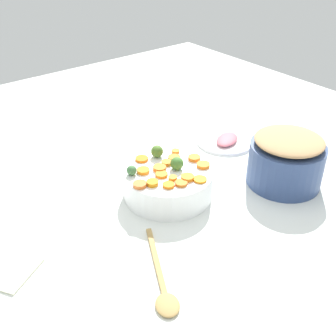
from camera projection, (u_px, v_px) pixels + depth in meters
tabletop at (148, 197)px, 1.30m from camera, size 2.40×2.40×0.02m
serving_bowl_carrots at (168, 183)px, 1.27m from camera, size 0.27×0.27×0.09m
metal_pot at (285, 164)px, 1.32m from camera, size 0.23×0.23×0.13m
stuffing_mound at (289, 140)px, 1.27m from camera, size 0.21×0.21×0.03m
carrot_slice_0 at (173, 178)px, 1.21m from camera, size 0.03×0.03×0.01m
carrot_slice_1 at (174, 158)px, 1.30m from camera, size 0.04×0.04×0.01m
carrot_slice_2 at (142, 159)px, 1.30m from camera, size 0.05×0.05×0.01m
carrot_slice_3 at (152, 183)px, 1.18m from camera, size 0.05×0.05×0.01m
carrot_slice_4 at (143, 171)px, 1.24m from camera, size 0.05×0.05×0.01m
carrot_slice_5 at (168, 186)px, 1.18m from camera, size 0.04×0.04×0.01m
carrot_slice_6 at (167, 163)px, 1.28m from camera, size 0.04×0.04×0.01m
carrot_slice_7 at (176, 151)px, 1.34m from camera, size 0.03×0.03×0.01m
carrot_slice_8 at (203, 165)px, 1.27m from camera, size 0.04×0.04×0.01m
carrot_slice_9 at (162, 175)px, 1.22m from camera, size 0.05×0.05×0.01m
carrot_slice_10 at (200, 179)px, 1.20m from camera, size 0.05×0.05×0.01m
carrot_slice_11 at (160, 168)px, 1.25m from camera, size 0.05×0.05×0.01m
carrot_slice_12 at (188, 178)px, 1.21m from camera, size 0.05×0.05×0.01m
carrot_slice_13 at (181, 183)px, 1.19m from camera, size 0.05×0.05×0.01m
carrot_slice_14 at (140, 185)px, 1.18m from camera, size 0.05×0.05×0.01m
carrot_slice_15 at (194, 158)px, 1.30m from camera, size 0.05×0.05×0.01m
brussels_sprout_0 at (177, 163)px, 1.25m from camera, size 0.04×0.04×0.04m
brussels_sprout_1 at (157, 151)px, 1.31m from camera, size 0.04×0.04×0.04m
brussels_sprout_2 at (132, 170)px, 1.22m from camera, size 0.03×0.03×0.03m
wooden_spoon at (163, 287)px, 0.98m from camera, size 0.28×0.17×0.01m
ham_plate at (225, 140)px, 1.58m from camera, size 0.22×0.22×0.01m
ham_slice_main at (227, 139)px, 1.55m from camera, size 0.12×0.14×0.02m
dish_towel at (2, 268)px, 1.03m from camera, size 0.20×0.19×0.01m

